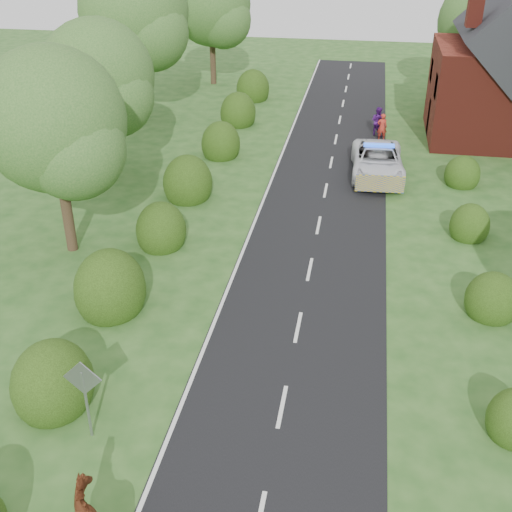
% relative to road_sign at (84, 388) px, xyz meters
% --- Properties ---
extents(road, '(6.00, 70.00, 0.02)m').
position_rel_road_sign_xyz_m(road, '(5.00, 13.00, -1.64)').
color(road, black).
rests_on(road, ground).
extents(road_markings, '(4.96, 70.00, 0.01)m').
position_rel_road_sign_xyz_m(road_markings, '(3.40, 10.93, -1.63)').
color(road_markings, white).
rests_on(road_markings, road).
extents(hedgerow_left, '(2.75, 50.41, 3.00)m').
position_rel_road_sign_xyz_m(hedgerow_left, '(-1.51, 9.69, -0.91)').
color(hedgerow_left, black).
rests_on(hedgerow_left, ground).
extents(hedgerow_right, '(2.10, 45.78, 2.10)m').
position_rel_road_sign_xyz_m(hedgerow_right, '(11.60, 9.21, -1.10)').
color(hedgerow_right, black).
rests_on(hedgerow_right, ground).
extents(tree_left_a, '(5.74, 5.60, 8.38)m').
position_rel_road_sign_xyz_m(tree_left_a, '(-4.75, 9.86, 3.69)').
color(tree_left_a, '#332316').
rests_on(tree_left_a, ground).
extents(tree_left_b, '(5.74, 5.60, 8.07)m').
position_rel_road_sign_xyz_m(tree_left_b, '(-6.25, 17.86, 3.39)').
color(tree_left_b, '#332316').
rests_on(tree_left_b, ground).
extents(tree_left_c, '(6.97, 6.80, 10.22)m').
position_rel_road_sign_xyz_m(tree_left_c, '(-7.70, 27.83, 4.88)').
color(tree_left_c, '#332316').
rests_on(tree_left_c, ground).
extents(tree_left_d, '(6.15, 6.00, 8.89)m').
position_rel_road_sign_xyz_m(tree_left_d, '(-5.23, 37.85, 3.98)').
color(tree_left_d, '#332316').
rests_on(tree_left_d, ground).
extents(tree_right_c, '(6.15, 6.00, 8.58)m').
position_rel_road_sign_xyz_m(tree_right_c, '(14.27, 35.85, 3.69)').
color(tree_right_c, '#332316').
rests_on(tree_right_c, ground).
extents(road_sign, '(1.06, 0.08, 2.53)m').
position_rel_road_sign_xyz_m(road_sign, '(0.00, 0.00, 0.00)').
color(road_sign, gray).
rests_on(road_sign, ground).
extents(house, '(8.00, 7.40, 9.17)m').
position_rel_road_sign_xyz_m(house, '(14.49, 28.00, 2.13)').
color(house, '#5E1D15').
rests_on(house, ground).
extents(police_van, '(2.92, 5.91, 1.74)m').
position_rel_road_sign_xyz_m(police_van, '(7.50, 20.53, -0.86)').
color(police_van, silver).
rests_on(police_van, ground).
extents(pedestrian_red, '(0.67, 0.50, 1.68)m').
position_rel_road_sign_xyz_m(pedestrian_red, '(7.71, 26.27, -0.81)').
color(pedestrian_red, '#B42C20').
rests_on(pedestrian_red, ground).
extents(pedestrian_purple, '(1.10, 1.06, 1.78)m').
position_rel_road_sign_xyz_m(pedestrian_purple, '(7.44, 27.25, -0.76)').
color(pedestrian_purple, '#4D1773').
rests_on(pedestrian_purple, ground).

